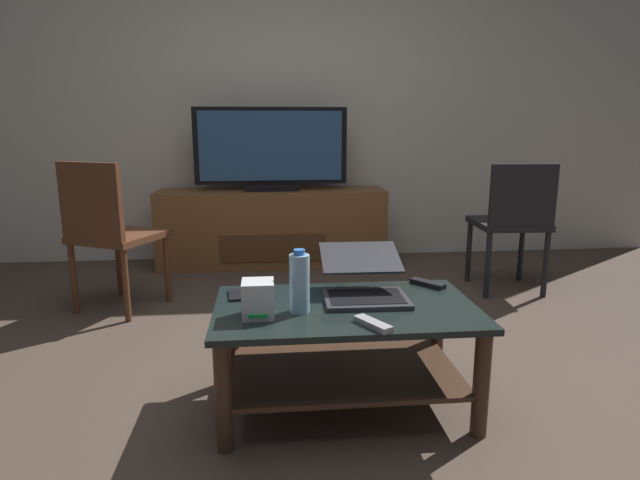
{
  "coord_description": "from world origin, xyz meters",
  "views": [
    {
      "loc": [
        -0.21,
        -2.14,
        1.1
      ],
      "look_at": [
        0.03,
        0.27,
        0.57
      ],
      "focal_mm": 29.69,
      "sensor_mm": 36.0,
      "label": 1
    }
  ],
  "objects_px": {
    "coffee_table": "(345,338)",
    "tv_remote": "(428,283)",
    "side_chair": "(108,229)",
    "laptop": "(363,281)",
    "router_box": "(258,299)",
    "cell_phone": "(237,295)",
    "media_cabinet": "(272,228)",
    "soundbar_remote": "(373,324)",
    "dining_chair": "(513,219)",
    "water_bottle_near": "(299,283)",
    "television": "(271,151)"
  },
  "relations": [
    {
      "from": "soundbar_remote",
      "to": "television",
      "type": "bearing_deg",
      "value": 67.45
    },
    {
      "from": "dining_chair",
      "to": "laptop",
      "type": "bearing_deg",
      "value": -134.37
    },
    {
      "from": "router_box",
      "to": "soundbar_remote",
      "type": "bearing_deg",
      "value": -19.36
    },
    {
      "from": "side_chair",
      "to": "media_cabinet",
      "type": "bearing_deg",
      "value": 46.53
    },
    {
      "from": "coffee_table",
      "to": "router_box",
      "type": "xyz_separation_m",
      "value": [
        -0.33,
        -0.09,
        0.2
      ]
    },
    {
      "from": "laptop",
      "to": "tv_remote",
      "type": "bearing_deg",
      "value": 19.95
    },
    {
      "from": "coffee_table",
      "to": "soundbar_remote",
      "type": "bearing_deg",
      "value": -74.53
    },
    {
      "from": "router_box",
      "to": "cell_phone",
      "type": "xyz_separation_m",
      "value": [
        -0.09,
        0.24,
        -0.06
      ]
    },
    {
      "from": "media_cabinet",
      "to": "side_chair",
      "type": "height_order",
      "value": "side_chair"
    },
    {
      "from": "television",
      "to": "tv_remote",
      "type": "distance_m",
      "value": 2.16
    },
    {
      "from": "water_bottle_near",
      "to": "soundbar_remote",
      "type": "relative_size",
      "value": 1.49
    },
    {
      "from": "side_chair",
      "to": "laptop",
      "type": "bearing_deg",
      "value": -40.52
    },
    {
      "from": "cell_phone",
      "to": "tv_remote",
      "type": "xyz_separation_m",
      "value": [
        0.81,
        0.06,
        0.01
      ]
    },
    {
      "from": "router_box",
      "to": "cell_phone",
      "type": "relative_size",
      "value": 0.95
    },
    {
      "from": "laptop",
      "to": "soundbar_remote",
      "type": "xyz_separation_m",
      "value": [
        -0.03,
        -0.33,
        -0.05
      ]
    },
    {
      "from": "cell_phone",
      "to": "laptop",
      "type": "bearing_deg",
      "value": -11.41
    },
    {
      "from": "side_chair",
      "to": "tv_remote",
      "type": "xyz_separation_m",
      "value": [
        1.61,
        -1.01,
        -0.08
      ]
    },
    {
      "from": "router_box",
      "to": "cell_phone",
      "type": "height_order",
      "value": "router_box"
    },
    {
      "from": "coffee_table",
      "to": "dining_chair",
      "type": "bearing_deg",
      "value": 46.01
    },
    {
      "from": "laptop",
      "to": "water_bottle_near",
      "type": "xyz_separation_m",
      "value": [
        -0.27,
        -0.16,
        0.05
      ]
    },
    {
      "from": "coffee_table",
      "to": "media_cabinet",
      "type": "distance_m",
      "value": 2.26
    },
    {
      "from": "coffee_table",
      "to": "laptop",
      "type": "relative_size",
      "value": 2.43
    },
    {
      "from": "television",
      "to": "router_box",
      "type": "bearing_deg",
      "value": -91.86
    },
    {
      "from": "television",
      "to": "laptop",
      "type": "distance_m",
      "value": 2.18
    },
    {
      "from": "coffee_table",
      "to": "tv_remote",
      "type": "distance_m",
      "value": 0.47
    },
    {
      "from": "coffee_table",
      "to": "cell_phone",
      "type": "xyz_separation_m",
      "value": [
        -0.42,
        0.16,
        0.14
      ]
    },
    {
      "from": "media_cabinet",
      "to": "side_chair",
      "type": "xyz_separation_m",
      "value": [
        -0.96,
        -1.02,
        0.21
      ]
    },
    {
      "from": "water_bottle_near",
      "to": "router_box",
      "type": "bearing_deg",
      "value": -167.27
    },
    {
      "from": "coffee_table",
      "to": "router_box",
      "type": "distance_m",
      "value": 0.4
    },
    {
      "from": "side_chair",
      "to": "tv_remote",
      "type": "relative_size",
      "value": 5.64
    },
    {
      "from": "media_cabinet",
      "to": "television",
      "type": "relative_size",
      "value": 1.52
    },
    {
      "from": "dining_chair",
      "to": "soundbar_remote",
      "type": "bearing_deg",
      "value": -128.28
    },
    {
      "from": "laptop",
      "to": "router_box",
      "type": "relative_size",
      "value": 3.1
    },
    {
      "from": "coffee_table",
      "to": "dining_chair",
      "type": "relative_size",
      "value": 1.16
    },
    {
      "from": "cell_phone",
      "to": "soundbar_remote",
      "type": "bearing_deg",
      "value": -44.31
    },
    {
      "from": "side_chair",
      "to": "cell_phone",
      "type": "height_order",
      "value": "side_chair"
    },
    {
      "from": "side_chair",
      "to": "tv_remote",
      "type": "distance_m",
      "value": 1.9
    },
    {
      "from": "tv_remote",
      "to": "side_chair",
      "type": "bearing_deg",
      "value": 109.09
    },
    {
      "from": "dining_chair",
      "to": "water_bottle_near",
      "type": "bearing_deg",
      "value": -136.61
    },
    {
      "from": "media_cabinet",
      "to": "soundbar_remote",
      "type": "xyz_separation_m",
      "value": [
        0.32,
        -2.47,
        0.13
      ]
    },
    {
      "from": "dining_chair",
      "to": "water_bottle_near",
      "type": "relative_size",
      "value": 3.64
    },
    {
      "from": "coffee_table",
      "to": "tv_remote",
      "type": "xyz_separation_m",
      "value": [
        0.39,
        0.22,
        0.14
      ]
    },
    {
      "from": "media_cabinet",
      "to": "television",
      "type": "height_order",
      "value": "television"
    },
    {
      "from": "dining_chair",
      "to": "laptop",
      "type": "relative_size",
      "value": 2.1
    },
    {
      "from": "water_bottle_near",
      "to": "laptop",
      "type": "bearing_deg",
      "value": 30.81
    },
    {
      "from": "side_chair",
      "to": "laptop",
      "type": "distance_m",
      "value": 1.72
    },
    {
      "from": "television",
      "to": "cell_phone",
      "type": "height_order",
      "value": "television"
    },
    {
      "from": "router_box",
      "to": "media_cabinet",
      "type": "bearing_deg",
      "value": 88.16
    },
    {
      "from": "dining_chair",
      "to": "soundbar_remote",
      "type": "height_order",
      "value": "dining_chair"
    },
    {
      "from": "water_bottle_near",
      "to": "tv_remote",
      "type": "relative_size",
      "value": 1.49
    }
  ]
}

